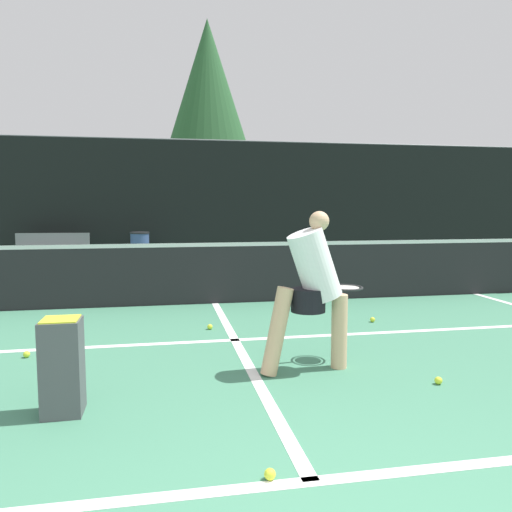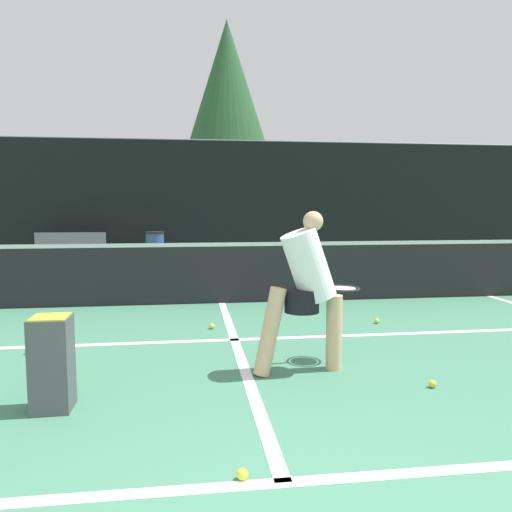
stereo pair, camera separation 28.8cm
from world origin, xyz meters
TOP-DOWN VIEW (x-y plane):
  - court_baseline_near at (0.00, 1.06)m, footprint 11.00×0.10m
  - court_service_line at (0.00, 4.02)m, footprint 8.25×0.10m
  - court_center_mark at (0.00, 3.63)m, footprint 0.10×5.15m
  - net at (0.00, 6.21)m, footprint 11.09×0.09m
  - fence_back at (0.00, 11.90)m, footprint 24.00×0.06m
  - player_practicing at (0.55, 2.87)m, footprint 1.13×0.67m
  - tennis_ball_scattered_1 at (-2.15, 3.77)m, footprint 0.07×0.07m
  - tennis_ball_scattered_2 at (1.90, 4.56)m, footprint 0.07×0.07m
  - tennis_ball_scattered_4 at (1.51, 2.31)m, footprint 0.07×0.07m
  - tennis_ball_scattered_5 at (-1.89, 3.77)m, footprint 0.07×0.07m
  - tennis_ball_scattered_6 at (-0.23, 4.57)m, footprint 0.07×0.07m
  - tennis_ball_scattered_8 at (-0.22, 1.12)m, footprint 0.07×0.07m
  - ball_hopper at (-1.52, 2.27)m, footprint 0.28×0.28m
  - courtside_bench at (-3.40, 11.14)m, footprint 1.74×0.51m
  - trash_bin at (-1.34, 11.14)m, footprint 0.47×0.47m
  - parked_car at (4.35, 15.08)m, footprint 1.70×4.67m
  - tree_west at (1.14, 19.54)m, footprint 3.40×3.40m
  - building_far at (0.00, 30.52)m, footprint 36.00×2.40m

SIDE VIEW (x-z plane):
  - court_baseline_near at x=0.00m, z-range 0.00..0.01m
  - court_service_line at x=0.00m, z-range 0.00..0.01m
  - court_center_mark at x=0.00m, z-range 0.00..0.01m
  - tennis_ball_scattered_1 at x=-2.15m, z-range 0.00..0.07m
  - tennis_ball_scattered_2 at x=1.90m, z-range 0.00..0.07m
  - tennis_ball_scattered_4 at x=1.51m, z-range 0.00..0.07m
  - tennis_ball_scattered_5 at x=-1.89m, z-range 0.00..0.07m
  - tennis_ball_scattered_6 at x=-0.23m, z-range 0.00..0.07m
  - tennis_ball_scattered_8 at x=-0.22m, z-range 0.00..0.07m
  - ball_hopper at x=-1.52m, z-range 0.02..0.73m
  - trash_bin at x=-1.34m, z-range 0.00..0.87m
  - courtside_bench at x=-3.40m, z-range 0.04..0.90m
  - net at x=0.00m, z-range -0.02..1.05m
  - parked_car at x=4.35m, z-range -0.11..1.33m
  - player_practicing at x=0.55m, z-range 0.05..1.53m
  - fence_back at x=0.00m, z-range -0.01..3.25m
  - building_far at x=0.00m, z-range 0.00..4.62m
  - tree_west at x=1.14m, z-range 1.87..10.93m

